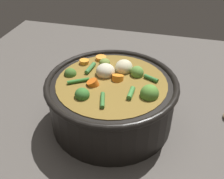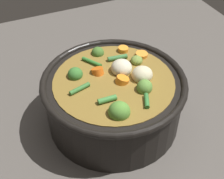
{
  "view_description": "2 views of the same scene",
  "coord_description": "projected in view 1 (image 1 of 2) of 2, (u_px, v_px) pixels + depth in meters",
  "views": [
    {
      "loc": [
        -0.49,
        -0.13,
        0.46
      ],
      "look_at": [
        -0.0,
        -0.0,
        0.1
      ],
      "focal_mm": 42.99,
      "sensor_mm": 36.0,
      "label": 1
    },
    {
      "loc": [
        -0.21,
        -0.46,
        0.54
      ],
      "look_at": [
        -0.01,
        -0.02,
        0.11
      ],
      "focal_mm": 50.97,
      "sensor_mm": 36.0,
      "label": 2
    }
  ],
  "objects": [
    {
      "name": "ground_plane",
      "position": [
        112.0,
        120.0,
        0.68
      ],
      "size": [
        1.1,
        1.1,
        0.0
      ],
      "primitive_type": "plane",
      "color": "#514C47"
    },
    {
      "name": "cooking_pot",
      "position": [
        112.0,
        100.0,
        0.64
      ],
      "size": [
        0.31,
        0.31,
        0.14
      ],
      "color": "black",
      "rests_on": "ground_plane"
    }
  ]
}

